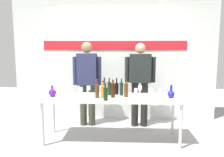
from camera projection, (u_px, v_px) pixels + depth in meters
The scene contains 24 objects.
ground_plane at pixel (112, 140), 4.03m from camera, with size 10.00×10.00×0.00m, color #A19D9E.
back_wall at pixel (114, 52), 5.09m from camera, with size 4.49×0.11×3.00m.
display_table at pixel (112, 100), 3.93m from camera, with size 2.36×0.70×0.77m.
decanter_blue_left at pixel (52, 93), 3.93m from camera, with size 0.13×0.13×0.19m.
decanter_blue_right at pixel (171, 94), 3.83m from camera, with size 0.12×0.12×0.22m.
presenter_left at pixel (87, 79), 4.66m from camera, with size 0.58×0.22×1.72m.
presenter_right at pixel (140, 79), 4.60m from camera, with size 0.61×0.22×1.69m.
wine_bottle_0 at pixel (103, 91), 3.82m from camera, with size 0.07×0.07×0.29m.
wine_bottle_1 at pixel (117, 88), 4.11m from camera, with size 0.07×0.07×0.30m.
wine_bottle_2 at pixel (97, 90), 3.83m from camera, with size 0.07×0.07×0.32m.
wine_bottle_3 at pixel (106, 93), 3.64m from camera, with size 0.07×0.07×0.29m.
wine_bottle_4 at pixel (104, 87), 4.18m from camera, with size 0.06×0.06×0.30m.
wine_bottle_5 at pixel (126, 89), 3.89m from camera, with size 0.07×0.07×0.33m.
wine_bottle_6 at pixel (121, 88), 4.03m from camera, with size 0.07×0.07×0.31m.
wine_bottle_7 at pixel (113, 89), 3.86m from camera, with size 0.07×0.07×0.32m.
wine_bottle_8 at pixel (109, 87), 4.03m from camera, with size 0.07×0.07×0.32m.
wine_glass_left_0 at pixel (81, 92), 3.86m from camera, with size 0.07×0.07×0.14m.
wine_glass_left_1 at pixel (81, 89), 4.01m from camera, with size 0.06×0.06×0.15m.
wine_glass_left_2 at pixel (89, 88), 4.15m from camera, with size 0.07×0.07×0.15m.
wine_glass_right_0 at pixel (136, 91), 3.82m from camera, with size 0.06×0.06×0.16m.
wine_glass_right_1 at pixel (159, 95), 3.59m from camera, with size 0.07×0.07×0.14m.
wine_glass_right_2 at pixel (151, 91), 3.83m from camera, with size 0.06×0.06×0.16m.
wine_glass_right_3 at pixel (161, 91), 3.92m from camera, with size 0.07×0.07×0.14m.
wine_glass_right_4 at pixel (140, 88), 4.13m from camera, with size 0.07×0.07×0.16m.
Camera 1 is at (0.19, -3.84, 1.63)m, focal length 36.69 mm.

